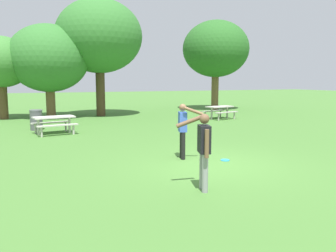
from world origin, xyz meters
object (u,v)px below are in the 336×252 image
object	(u,v)px
picnic_table_far	(220,110)
person_thrower	(203,146)
picnic_table_near	(54,121)
tree_broad_center	(49,59)
person_catcher	(183,127)
frisbee	(225,160)
tree_tall_left	(1,62)
tree_slender_mid	(216,49)
tree_far_right	(99,37)
trash_can_further_along	(36,120)

from	to	relation	value
picnic_table_far	person_thrower	bearing A→B (deg)	-123.23
picnic_table_near	tree_broad_center	distance (m)	7.46
person_thrower	person_catcher	size ratio (longest dim) A/B	1.00
picnic_table_near	frisbee	bearing A→B (deg)	-60.37
tree_tall_left	tree_broad_center	bearing A→B (deg)	-9.12
frisbee	picnic_table_near	bearing A→B (deg)	119.63
picnic_table_far	tree_broad_center	xyz separation A→B (m)	(-9.33, 4.59, 3.07)
tree_broad_center	tree_slender_mid	distance (m)	12.79
person_thrower	tree_tall_left	size ratio (longest dim) A/B	0.33
tree_far_right	tree_slender_mid	xyz separation A→B (m)	(9.53, 1.48, -0.34)
person_catcher	tree_tall_left	distance (m)	14.90
tree_tall_left	tree_far_right	xyz separation A→B (m)	(5.78, -0.40, 1.72)
picnic_table_far	tree_broad_center	size ratio (longest dim) A/B	0.35
tree_far_right	picnic_table_near	bearing A→B (deg)	-117.42
frisbee	tree_far_right	bearing A→B (deg)	92.32
picnic_table_near	tree_slender_mid	bearing A→B (deg)	32.41
tree_tall_left	picnic_table_near	bearing A→B (deg)	-72.77
picnic_table_far	tree_broad_center	bearing A→B (deg)	153.79
person_thrower	picnic_table_near	world-z (taller)	person_thrower
picnic_table_far	tree_far_right	world-z (taller)	tree_far_right
person_catcher	tree_slender_mid	size ratio (longest dim) A/B	0.23
person_thrower	picnic_table_far	world-z (taller)	person_thrower
person_catcher	tree_broad_center	bearing A→B (deg)	101.34
tree_slender_mid	person_thrower	bearing A→B (deg)	-121.67
trash_can_further_along	tree_tall_left	size ratio (longest dim) A/B	0.20
person_thrower	picnic_table_near	bearing A→B (deg)	103.06
person_catcher	tree_far_right	bearing A→B (deg)	88.06
frisbee	picnic_table_far	distance (m)	10.99
person_thrower	trash_can_further_along	distance (m)	11.31
tree_broad_center	tree_slender_mid	xyz separation A→B (m)	(12.65, 1.51, 1.12)
person_catcher	tree_slender_mid	bearing A→B (deg)	55.98
trash_can_further_along	frisbee	bearing A→B (deg)	-61.53
tree_tall_left	tree_slender_mid	bearing A→B (deg)	4.04
person_thrower	tree_tall_left	world-z (taller)	tree_tall_left
person_catcher	tree_tall_left	world-z (taller)	tree_tall_left
frisbee	trash_can_further_along	world-z (taller)	trash_can_further_along
person_thrower	picnic_table_near	distance (m)	9.62
person_catcher	picnic_table_near	distance (m)	7.20
frisbee	picnic_table_near	size ratio (longest dim) A/B	0.13
picnic_table_far	trash_can_further_along	world-z (taller)	trash_can_further_along
tree_slender_mid	frisbee	bearing A→B (deg)	-120.02
person_catcher	picnic_table_near	world-z (taller)	person_catcher
picnic_table_near	tree_slender_mid	xyz separation A→B (m)	(13.07, 8.30, 4.18)
picnic_table_near	tree_tall_left	world-z (taller)	tree_tall_left
person_thrower	picnic_table_far	xyz separation A→B (m)	(7.58, 11.56, -0.40)
frisbee	tree_broad_center	world-z (taller)	tree_broad_center
person_thrower	picnic_table_far	distance (m)	13.83
picnic_table_near	tree_broad_center	bearing A→B (deg)	86.43
picnic_table_near	person_thrower	bearing A→B (deg)	-76.94
tree_tall_left	tree_far_right	distance (m)	6.04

